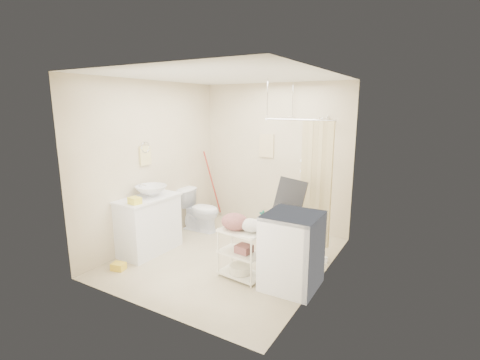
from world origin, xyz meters
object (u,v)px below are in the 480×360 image
object	(u,v)px
toilet	(200,210)
laundry_rack	(241,249)
vanity	(148,224)
washing_machine	(292,251)

from	to	relation	value
toilet	laundry_rack	world-z (taller)	laundry_rack
vanity	toilet	xyz separation A→B (m)	(0.12, 1.15, -0.06)
vanity	washing_machine	xyz separation A→B (m)	(2.30, 0.11, 0.04)
vanity	washing_machine	distance (m)	2.30
vanity	toilet	distance (m)	1.16
toilet	vanity	bearing A→B (deg)	172.15
toilet	laundry_rack	size ratio (longest dim) A/B	0.96
vanity	toilet	size ratio (longest dim) A/B	1.31
toilet	washing_machine	distance (m)	2.42
toilet	laundry_rack	distance (m)	1.92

